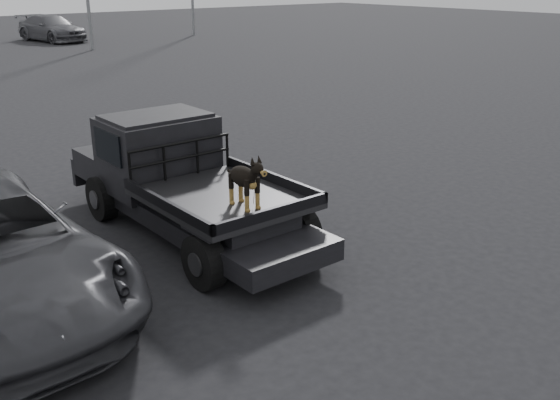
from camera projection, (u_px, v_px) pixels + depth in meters
ground at (274, 284)px, 8.45m from camera, size 120.00×120.00×0.00m
flatbed_ute at (190, 207)px, 9.94m from camera, size 2.00×5.40×0.92m
ute_cab at (157, 140)px, 10.32m from camera, size 1.72×1.30×0.88m
headache_rack at (181, 160)px, 9.83m from camera, size 1.80×0.08×0.55m
dog at (244, 181)px, 8.53m from camera, size 0.32×0.60×0.74m
distant_car_b at (51, 28)px, 38.03m from camera, size 3.05×5.61×1.54m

